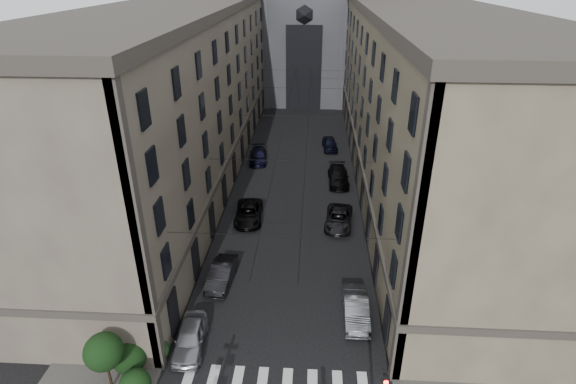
% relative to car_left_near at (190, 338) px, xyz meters
% --- Properties ---
extents(sidewalk_left, '(7.00, 80.00, 0.15)m').
position_rel_car_left_near_xyz_m(sidewalk_left, '(-4.80, 28.00, -0.71)').
color(sidewalk_left, '#383533').
rests_on(sidewalk_left, ground).
extents(sidewalk_right, '(7.00, 80.00, 0.15)m').
position_rel_car_left_near_xyz_m(sidewalk_right, '(16.20, 28.00, -0.71)').
color(sidewalk_right, '#383533').
rests_on(sidewalk_right, ground).
extents(building_left, '(13.60, 60.60, 18.85)m').
position_rel_car_left_near_xyz_m(building_left, '(-7.74, 28.00, 8.56)').
color(building_left, '#4D433B').
rests_on(building_left, ground).
extents(building_right, '(13.60, 60.60, 18.85)m').
position_rel_car_left_near_xyz_m(building_right, '(19.14, 28.00, 8.56)').
color(building_right, brown).
rests_on(building_right, ground).
extents(shrub_cluster, '(3.90, 4.40, 3.90)m').
position_rel_car_left_near_xyz_m(shrub_cluster, '(-3.02, -2.99, 1.01)').
color(shrub_cluster, black).
rests_on(shrub_cluster, sidewalk_left).
extents(tram_wires, '(14.00, 60.00, 0.43)m').
position_rel_car_left_near_xyz_m(tram_wires, '(5.70, 27.63, 6.46)').
color(tram_wires, black).
rests_on(tram_wires, ground).
extents(car_left_near, '(2.16, 4.73, 1.57)m').
position_rel_car_left_near_xyz_m(car_left_near, '(0.00, 0.00, 0.00)').
color(car_left_near, gray).
rests_on(car_left_near, ground).
extents(car_left_midnear, '(1.98, 4.85, 1.56)m').
position_rel_car_left_near_xyz_m(car_left_midnear, '(0.75, 6.80, -0.00)').
color(car_left_midnear, black).
rests_on(car_left_midnear, ground).
extents(car_left_midfar, '(2.85, 5.65, 1.53)m').
position_rel_car_left_near_xyz_m(car_left_midfar, '(1.50, 16.67, -0.02)').
color(car_left_midfar, black).
rests_on(car_left_midfar, ground).
extents(car_left_far, '(2.62, 5.35, 1.50)m').
position_rel_car_left_near_xyz_m(car_left_far, '(0.64, 31.68, -0.04)').
color(car_left_far, black).
rests_on(car_left_far, ground).
extents(car_right_near, '(1.73, 4.87, 1.60)m').
position_rel_car_left_near_xyz_m(car_right_near, '(10.92, 3.41, 0.01)').
color(car_right_near, slate).
rests_on(car_right_near, ground).
extents(car_right_midnear, '(3.04, 5.63, 1.50)m').
position_rel_car_left_near_xyz_m(car_right_midnear, '(10.26, 16.14, -0.04)').
color(car_right_midnear, black).
rests_on(car_right_midnear, ground).
extents(car_right_midfar, '(2.41, 5.67, 1.63)m').
position_rel_car_left_near_xyz_m(car_right_midfar, '(10.61, 25.74, 0.03)').
color(car_right_midfar, black).
rests_on(car_right_midfar, ground).
extents(car_right_far, '(2.26, 4.78, 1.58)m').
position_rel_car_left_near_xyz_m(car_right_far, '(9.90, 36.45, 0.00)').
color(car_right_far, black).
rests_on(car_right_far, ground).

